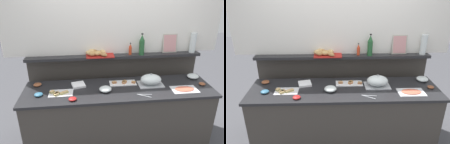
# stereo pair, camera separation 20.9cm
# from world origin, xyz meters

# --- Properties ---
(ground_plane) EXTENTS (12.00, 12.00, 0.00)m
(ground_plane) POSITION_xyz_m (0.00, 0.60, 0.00)
(ground_plane) COLOR #4C4C51
(buffet_counter) EXTENTS (2.52, 0.69, 0.91)m
(buffet_counter) POSITION_xyz_m (0.00, 0.00, 0.46)
(buffet_counter) COLOR #3D3833
(buffet_counter) RESTS_ON ground_plane
(back_ledge_unit) EXTENTS (2.56, 0.22, 1.23)m
(back_ledge_unit) POSITION_xyz_m (0.00, 0.52, 0.65)
(back_ledge_unit) COLOR #3D3833
(back_ledge_unit) RESTS_ON ground_plane
(upper_wall_panel) EXTENTS (3.16, 0.08, 1.37)m
(upper_wall_panel) POSITION_xyz_m (0.00, 0.55, 1.92)
(upper_wall_panel) COLOR white
(upper_wall_panel) RESTS_ON back_ledge_unit
(sandwich_platter_rear) EXTENTS (0.30, 0.19, 0.04)m
(sandwich_platter_rear) POSITION_xyz_m (-0.77, -0.07, 0.92)
(sandwich_platter_rear) COLOR silver
(sandwich_platter_rear) RESTS_ON buffet_counter
(sandwich_platter_side) EXTENTS (0.37, 0.17, 0.04)m
(sandwich_platter_side) POSITION_xyz_m (0.08, 0.14, 0.92)
(sandwich_platter_side) COLOR white
(sandwich_platter_side) RESTS_ON buffet_counter
(cold_cuts_platter) EXTENTS (0.34, 0.22, 0.02)m
(cold_cuts_platter) POSITION_xyz_m (0.85, -0.14, 0.92)
(cold_cuts_platter) COLOR silver
(cold_cuts_platter) RESTS_ON buffet_counter
(serving_cloche) EXTENTS (0.34, 0.24, 0.17)m
(serving_cloche) POSITION_xyz_m (0.45, 0.06, 0.99)
(serving_cloche) COLOR #B7BABF
(serving_cloche) RESTS_ON buffet_counter
(glass_bowl_large) EXTENTS (0.16, 0.16, 0.06)m
(glass_bowl_large) POSITION_xyz_m (-0.19, -0.06, 0.94)
(glass_bowl_large) COLOR silver
(glass_bowl_large) RESTS_ON buffet_counter
(glass_bowl_medium) EXTENTS (0.16, 0.16, 0.07)m
(glass_bowl_medium) POSITION_xyz_m (1.12, 0.19, 0.94)
(glass_bowl_medium) COLOR silver
(glass_bowl_medium) RESTS_ON buffet_counter
(condiment_bowl_dark) EXTENTS (0.10, 0.10, 0.04)m
(condiment_bowl_dark) POSITION_xyz_m (-1.03, -0.08, 0.93)
(condiment_bowl_dark) COLOR teal
(condiment_bowl_dark) RESTS_ON buffet_counter
(condiment_bowl_cream) EXTENTS (0.11, 0.11, 0.04)m
(condiment_bowl_cream) POSITION_xyz_m (-1.10, 0.20, 0.93)
(condiment_bowl_cream) COLOR brown
(condiment_bowl_cream) RESTS_ON buffet_counter
(condiment_bowl_red) EXTENTS (0.09, 0.09, 0.03)m
(condiment_bowl_red) POSITION_xyz_m (1.16, -0.02, 0.93)
(condiment_bowl_red) COLOR brown
(condiment_bowl_red) RESTS_ON buffet_counter
(condiment_bowl_teal) EXTENTS (0.10, 0.10, 0.03)m
(condiment_bowl_teal) POSITION_xyz_m (-0.60, -0.24, 0.93)
(condiment_bowl_teal) COLOR red
(condiment_bowl_teal) RESTS_ON buffet_counter
(serving_tongs) EXTENTS (0.19, 0.11, 0.01)m
(serving_tongs) POSITION_xyz_m (0.28, -0.22, 0.92)
(serving_tongs) COLOR #B7BABF
(serving_tongs) RESTS_ON buffet_counter
(napkin_stack) EXTENTS (0.20, 0.20, 0.03)m
(napkin_stack) POSITION_xyz_m (-0.54, 0.14, 0.93)
(napkin_stack) COLOR white
(napkin_stack) RESTS_ON buffet_counter
(hot_sauce_bottle) EXTENTS (0.04, 0.04, 0.18)m
(hot_sauce_bottle) POSITION_xyz_m (0.23, 0.45, 1.31)
(hot_sauce_bottle) COLOR red
(hot_sauce_bottle) RESTS_ON back_ledge_unit
(wine_bottle_green) EXTENTS (0.08, 0.08, 0.32)m
(wine_bottle_green) POSITION_xyz_m (0.39, 0.42, 1.37)
(wine_bottle_green) COLOR #23562D
(wine_bottle_green) RESTS_ON back_ledge_unit
(bread_basket) EXTENTS (0.42, 0.31, 0.08)m
(bread_basket) POSITION_xyz_m (-0.27, 0.45, 1.27)
(bread_basket) COLOR #B2231E
(bread_basket) RESTS_ON back_ledge_unit
(framed_picture) EXTENTS (0.22, 0.06, 0.28)m
(framed_picture) POSITION_xyz_m (0.83, 0.48, 1.37)
(framed_picture) COLOR #B2AD9E
(framed_picture) RESTS_ON back_ledge_unit
(water_carafe) EXTENTS (0.09, 0.09, 0.30)m
(water_carafe) POSITION_xyz_m (1.18, 0.45, 1.38)
(water_carafe) COLOR silver
(water_carafe) RESTS_ON back_ledge_unit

